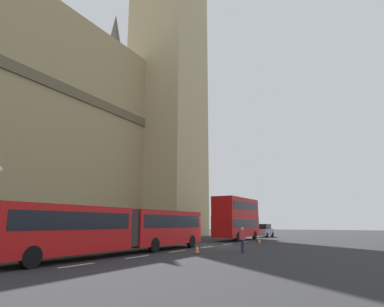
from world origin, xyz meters
TOP-DOWN VIEW (x-y plane):
  - ground_plane at (0.00, 0.00)m, footprint 160.00×160.00m
  - lane_centre_marking at (-3.84, 0.00)m, footprint 25.20×0.16m
  - clock_tower at (16.64, 15.98)m, footprint 11.51×11.51m
  - articulated_bus at (-9.98, 1.99)m, footprint 17.87×2.54m
  - double_decker_bus at (10.73, 2.00)m, footprint 9.19×2.54m
  - sedan_lead at (21.00, 1.88)m, footprint 4.40×1.86m
  - traffic_cone_west at (-6.94, -2.02)m, footprint 0.36×0.36m
  - traffic_cone_middle at (5.17, -2.45)m, footprint 0.36×0.36m
  - pedestrian_near_cones at (-5.04, -4.53)m, footprint 0.43×0.46m

SIDE VIEW (x-z plane):
  - ground_plane at x=0.00m, z-range 0.00..0.00m
  - lane_centre_marking at x=-3.84m, z-range 0.00..0.01m
  - traffic_cone_west at x=-6.94m, z-range -0.01..0.57m
  - traffic_cone_middle at x=5.17m, z-range -0.01..0.57m
  - pedestrian_near_cones at x=-5.04m, z-range 0.07..1.76m
  - sedan_lead at x=21.00m, z-range -0.01..1.84m
  - articulated_bus at x=-9.98m, z-range 0.30..3.20m
  - double_decker_bus at x=10.73m, z-range 0.26..5.16m
  - clock_tower at x=16.64m, z-range 1.93..75.25m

